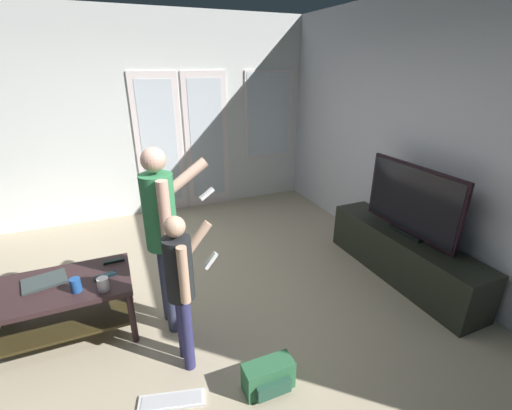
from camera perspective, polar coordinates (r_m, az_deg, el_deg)
The scene contains 15 objects.
ground_plane at distance 3.23m, azimuth -13.58°, elevation -19.08°, with size 5.39×5.37×0.02m, color tan.
wall_back_with_doors at distance 5.15m, azimuth -19.10°, elevation 13.00°, with size 5.39×0.09×2.81m.
wall_right_plain at distance 3.86m, azimuth 27.07°, elevation 9.47°, with size 0.06×5.37×2.78m.
coffee_table at distance 3.22m, azimuth -29.36°, elevation -13.44°, with size 1.04×0.62×0.50m.
tv_stand at distance 3.92m, azimuth 23.13°, elevation -7.73°, with size 0.42×1.80×0.50m.
flat_screen_tv at distance 3.67m, azimuth 24.50°, elevation 0.61°, with size 0.08×1.11×0.72m.
person_adult at distance 2.75m, azimuth -15.17°, elevation -3.42°, with size 0.62×0.46×1.56m.
person_child at distance 2.46m, azimuth -12.32°, elevation -12.19°, with size 0.41×0.34×1.21m.
backpack at distance 2.64m, azimuth 2.14°, elevation -26.66°, with size 0.35×0.19×0.22m.
loose_keyboard at distance 2.70m, azimuth -13.80°, elevation -29.07°, with size 0.46×0.24×0.02m.
laptop_closed at distance 3.23m, azimuth -31.72°, elevation -10.72°, with size 0.31×0.22×0.02m, color #303C3A.
cup_near_edge at distance 2.97m, azimuth -27.79°, elevation -11.69°, with size 0.08×0.08×0.11m, color #1E4B94.
cup_by_laptop at distance 2.90m, azimuth -24.08°, elevation -11.94°, with size 0.08×0.08×0.10m, color white.
tv_remote_black at distance 3.26m, azimuth -22.55°, elevation -8.57°, with size 0.17×0.05×0.02m, color black.
dvd_remote_slim at distance 3.07m, azimuth -23.79°, elevation -10.74°, with size 0.17×0.05×0.02m, color black.
Camera 1 is at (-0.25, -2.44, 2.10)m, focal length 24.05 mm.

